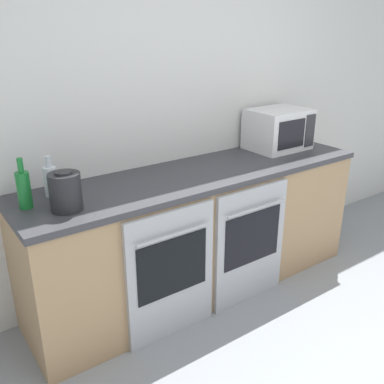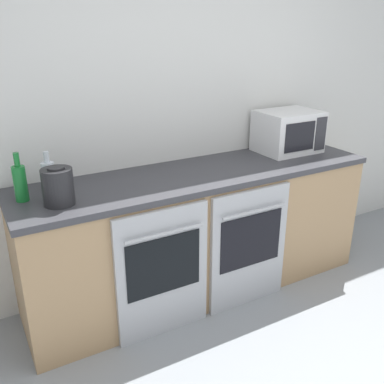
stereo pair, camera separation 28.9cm
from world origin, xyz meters
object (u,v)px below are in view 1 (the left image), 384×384
object	(u,v)px
oven_right	(251,245)
bottle_clear	(50,180)
kettle	(65,192)
microwave	(278,129)
oven_left	(172,274)
bottle_green	(24,189)

from	to	relation	value
oven_right	bottle_clear	world-z (taller)	bottle_clear
bottle_clear	kettle	bearing A→B (deg)	-90.27
kettle	oven_right	bearing A→B (deg)	-10.95
oven_right	bottle_clear	xyz separation A→B (m)	(-1.15, 0.47, 0.57)
microwave	kettle	size ratio (longest dim) A/B	2.13
oven_left	microwave	distance (m)	1.50
bottle_clear	kettle	size ratio (longest dim) A/B	1.10
bottle_green	bottle_clear	bearing A→B (deg)	28.62
bottle_clear	oven_left	bearing A→B (deg)	-42.76
kettle	bottle_green	bearing A→B (deg)	137.92
microwave	bottle_green	size ratio (longest dim) A/B	1.64
oven_left	kettle	world-z (taller)	kettle
oven_right	bottle_clear	distance (m)	1.36
oven_right	kettle	xyz separation A→B (m)	(-1.15, 0.22, 0.58)
oven_right	bottle_clear	bearing A→B (deg)	157.75
bottle_green	oven_right	bearing A→B (deg)	-15.91
bottle_clear	bottle_green	world-z (taller)	bottle_green
bottle_clear	kettle	distance (m)	0.25
microwave	bottle_green	xyz separation A→B (m)	(-1.97, -0.06, -0.05)
microwave	bottle_clear	bearing A→B (deg)	178.83
oven_left	bottle_clear	distance (m)	0.89
microwave	kettle	distance (m)	1.81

